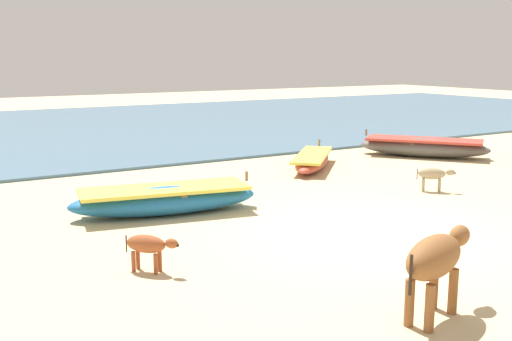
# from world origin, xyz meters

# --- Properties ---
(ground) EXTENTS (80.00, 80.00, 0.00)m
(ground) POSITION_xyz_m (0.00, 0.00, 0.00)
(ground) COLOR #CCB789
(sea_water) EXTENTS (60.00, 20.00, 0.08)m
(sea_water) POSITION_xyz_m (0.00, 17.82, 0.04)
(sea_water) COLOR slate
(sea_water) RESTS_ON ground
(fishing_boat_0) EXTENTS (2.90, 2.97, 0.59)m
(fishing_boat_0) POSITION_xyz_m (2.83, 5.58, 0.22)
(fishing_boat_0) COLOR #B74733
(fishing_boat_0) RESTS_ON ground
(fishing_boat_3) EXTENTS (3.27, 3.78, 0.76)m
(fishing_boat_3) POSITION_xyz_m (6.90, 5.38, 0.31)
(fishing_boat_3) COLOR #5B5651
(fishing_boat_3) RESTS_ON ground
(fishing_boat_4) EXTENTS (3.83, 1.77, 0.74)m
(fishing_boat_4) POSITION_xyz_m (-2.58, 3.08, 0.29)
(fishing_boat_4) COLOR #1E669E
(fishing_boat_4) RESTS_ON ground
(cow_adult_brown) EXTENTS (1.53, 0.81, 1.02)m
(cow_adult_brown) POSITION_xyz_m (-1.78, -3.09, 0.73)
(cow_adult_brown) COLOR brown
(cow_adult_brown) RESTS_ON ground
(calf_near_rust) EXTENTS (0.66, 0.73, 0.55)m
(calf_near_rust) POSITION_xyz_m (-4.08, 0.13, 0.39)
(calf_near_rust) COLOR #9E4C28
(calf_near_rust) RESTS_ON ground
(calf_far_dun) EXTENTS (0.72, 0.69, 0.55)m
(calf_far_dun) POSITION_xyz_m (3.42, 1.76, 0.40)
(calf_far_dun) COLOR tan
(calf_far_dun) RESTS_ON ground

